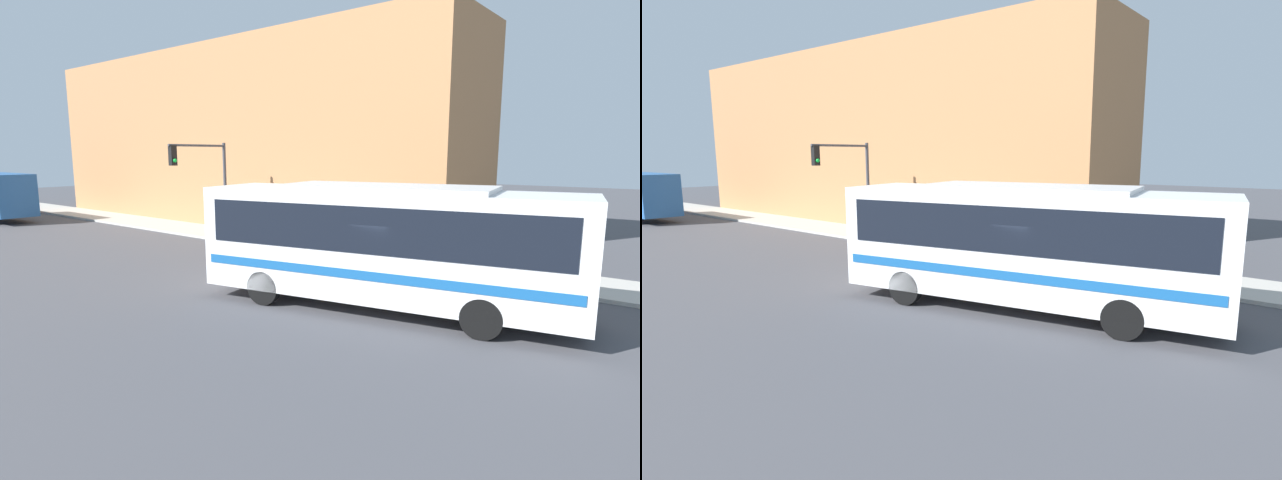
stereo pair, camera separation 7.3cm
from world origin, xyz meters
The scene contains 8 objects.
ground_plane centered at (0.00, 0.00, 0.00)m, with size 120.00×120.00×0.00m, color #47474C.
sidewalk centered at (5.97, 20.00, 0.06)m, with size 2.93×70.00×0.12m.
building_facade centered at (10.43, 16.24, 5.20)m, with size 6.00×30.48×10.40m.
city_bus centered at (0.14, -0.49, 1.97)m, with size 4.49×10.52×3.42m.
fire_hydrant centered at (5.10, 2.36, 0.49)m, with size 0.27×0.37×0.73m.
traffic_light_pole centered at (4.05, 11.67, 3.35)m, with size 3.28×0.35×4.65m.
parking_meter centered at (5.10, 10.92, 1.08)m, with size 0.14×0.14×1.42m.
pedestrian_near_corner centered at (6.63, 12.00, 0.92)m, with size 0.34×0.34×1.57m.
Camera 2 is at (-11.41, -7.36, 4.24)m, focal length 28.00 mm.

